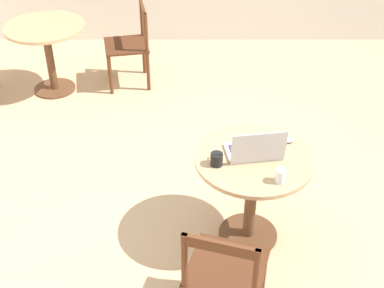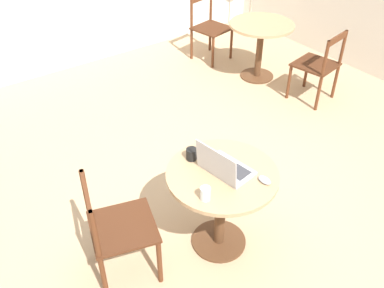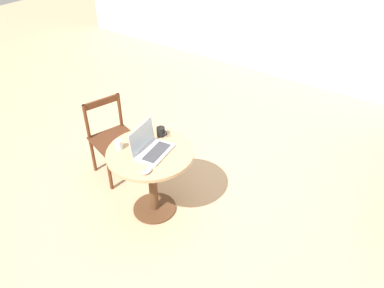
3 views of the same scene
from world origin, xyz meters
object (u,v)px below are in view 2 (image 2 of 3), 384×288
(mouse, at_px, (265,180))
(mug, at_px, (192,154))
(chair_mid_back, at_px, (209,28))
(drinking_glass, at_px, (205,194))
(cafe_table_mid, at_px, (261,36))
(laptop, at_px, (224,167))
(cafe_table_near, at_px, (221,191))
(chair_near_left, at_px, (117,229))
(chair_mid_front, at_px, (319,66))

(mouse, bearing_deg, mug, 117.06)
(chair_mid_back, distance_m, drinking_glass, 3.57)
(cafe_table_mid, height_order, mug, mug)
(mouse, height_order, drinking_glass, drinking_glass)
(laptop, xyz_separation_m, mug, (-0.09, 0.25, -0.01))
(cafe_table_near, xyz_separation_m, cafe_table_mid, (2.12, 1.84, 0.00))
(laptop, xyz_separation_m, mouse, (0.16, -0.24, -0.03))
(laptop, distance_m, mug, 0.26)
(chair_near_left, bearing_deg, mug, 2.73)
(drinking_glass, bearing_deg, cafe_table_mid, 39.75)
(cafe_table_mid, bearing_deg, mouse, -133.23)
(laptop, bearing_deg, cafe_table_mid, 41.07)
(cafe_table_mid, distance_m, chair_mid_front, 0.83)
(mug, bearing_deg, chair_mid_front, 18.50)
(cafe_table_near, bearing_deg, chair_mid_back, 53.50)
(chair_mid_back, bearing_deg, mouse, -121.84)
(cafe_table_mid, xyz_separation_m, chair_mid_front, (0.15, -0.80, -0.11))
(chair_mid_back, distance_m, laptop, 3.31)
(mouse, relative_size, drinking_glass, 1.09)
(drinking_glass, bearing_deg, chair_near_left, 144.08)
(chair_mid_front, bearing_deg, laptop, -155.41)
(cafe_table_mid, distance_m, drinking_glass, 3.09)
(mouse, relative_size, mug, 0.86)
(chair_mid_front, bearing_deg, cafe_table_mid, 100.68)
(cafe_table_mid, bearing_deg, cafe_table_near, -139.05)
(cafe_table_mid, distance_m, chair_near_left, 3.28)
(cafe_table_mid, xyz_separation_m, mouse, (-1.95, -2.08, 0.18))
(cafe_table_near, xyz_separation_m, chair_mid_back, (1.96, 2.65, -0.11))
(cafe_table_near, distance_m, chair_mid_back, 3.30)
(laptop, bearing_deg, chair_mid_back, 53.62)
(cafe_table_mid, height_order, mouse, mouse)
(cafe_table_near, height_order, drinking_glass, drinking_glass)
(laptop, distance_m, mouse, 0.29)
(cafe_table_mid, xyz_separation_m, mug, (-2.20, -1.59, 0.21))
(chair_near_left, relative_size, mug, 7.21)
(chair_near_left, xyz_separation_m, mouse, (0.90, -0.45, 0.30))
(chair_mid_front, height_order, drinking_glass, chair_mid_front)
(drinking_glass, bearing_deg, chair_mid_front, 24.83)
(cafe_table_near, relative_size, mug, 6.74)
(chair_mid_front, distance_m, drinking_glass, 2.80)
(chair_mid_back, relative_size, laptop, 2.17)
(laptop, bearing_deg, cafe_table_near, 179.94)
(cafe_table_near, relative_size, cafe_table_mid, 1.00)
(chair_mid_front, xyz_separation_m, mouse, (-2.10, -1.27, 0.30))
(chair_mid_front, bearing_deg, chair_near_left, -164.77)
(chair_near_left, bearing_deg, cafe_table_near, -16.63)
(mug, bearing_deg, drinking_glass, -114.26)
(cafe_table_near, distance_m, laptop, 0.22)
(cafe_table_near, height_order, chair_near_left, chair_near_left)
(chair_near_left, xyz_separation_m, mug, (0.65, 0.03, 0.32))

